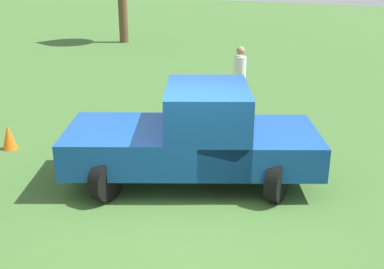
{
  "coord_description": "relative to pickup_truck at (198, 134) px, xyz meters",
  "views": [
    {
      "loc": [
        -6.05,
        -3.18,
        3.83
      ],
      "look_at": [
        0.92,
        0.6,
        0.9
      ],
      "focal_mm": 44.12,
      "sensor_mm": 36.0,
      "label": 1
    }
  ],
  "objects": [
    {
      "name": "traffic_cone",
      "position": [
        -0.56,
        4.31,
        -0.63
      ],
      "size": [
        0.32,
        0.32,
        0.55
      ],
      "primitive_type": "cone",
      "color": "orange",
      "rests_on": "ground_plane"
    },
    {
      "name": "ground_plane",
      "position": [
        -0.98,
        -0.49,
        -0.91
      ],
      "size": [
        80.0,
        80.0,
        0.0
      ],
      "primitive_type": "plane",
      "color": "#3D662D"
    },
    {
      "name": "person_bystander",
      "position": [
        4.39,
        1.06,
        0.07
      ],
      "size": [
        0.34,
        0.34,
        1.73
      ],
      "rotation": [
        0.0,
        0.0,
        1.51
      ],
      "color": "#7A6B51",
      "rests_on": "ground_plane"
    },
    {
      "name": "pickup_truck",
      "position": [
        0.0,
        0.0,
        0.0
      ],
      "size": [
        3.73,
        4.83,
        1.78
      ],
      "rotation": [
        0.0,
        0.0,
        2.06
      ],
      "color": "black",
      "rests_on": "ground_plane"
    }
  ]
}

